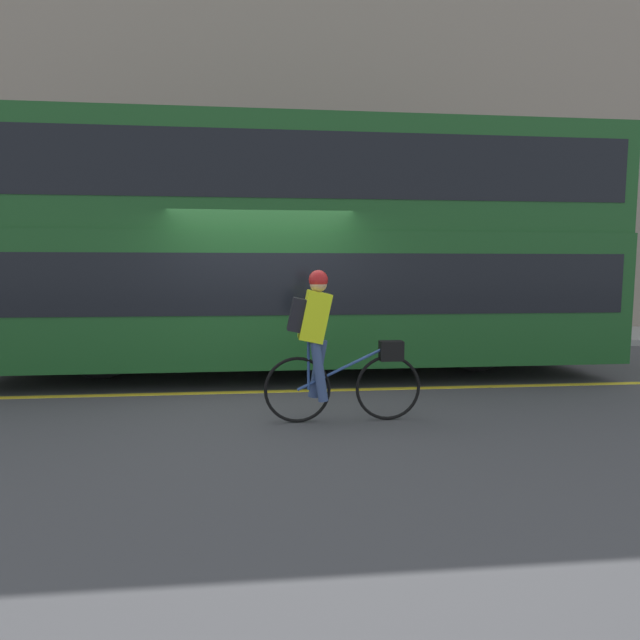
# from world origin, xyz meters

# --- Properties ---
(ground_plane) EXTENTS (80.00, 80.00, 0.00)m
(ground_plane) POSITION_xyz_m (0.00, 0.00, 0.00)
(ground_plane) COLOR #424244
(road_center_line) EXTENTS (50.00, 0.14, 0.01)m
(road_center_line) POSITION_xyz_m (0.00, 0.23, 0.00)
(road_center_line) COLOR yellow
(road_center_line) RESTS_ON ground_plane
(sidewalk_curb) EXTENTS (60.00, 2.58, 0.14)m
(sidewalk_curb) POSITION_xyz_m (0.00, 4.99, 0.07)
(sidewalk_curb) COLOR gray
(sidewalk_curb) RESTS_ON ground_plane
(building_facade) EXTENTS (60.00, 0.30, 9.19)m
(building_facade) POSITION_xyz_m (0.00, 6.44, 4.60)
(building_facade) COLOR gray
(building_facade) RESTS_ON ground_plane
(bus) EXTENTS (9.79, 2.57, 3.82)m
(bus) POSITION_xyz_m (0.50, 1.43, 2.12)
(bus) COLOR black
(bus) RESTS_ON ground_plane
(cyclist_on_bike) EXTENTS (1.76, 0.32, 1.69)m
(cyclist_on_bike) POSITION_xyz_m (0.73, -1.23, 0.90)
(cyclist_on_bike) COLOR black
(cyclist_on_bike) RESTS_ON ground_plane
(street_sign_post) EXTENTS (0.36, 0.09, 2.80)m
(street_sign_post) POSITION_xyz_m (6.96, 4.86, 1.69)
(street_sign_post) COLOR #59595B
(street_sign_post) RESTS_ON sidewalk_curb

